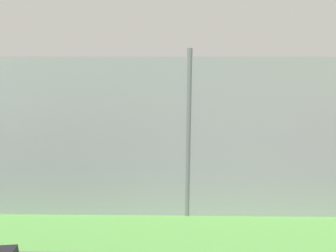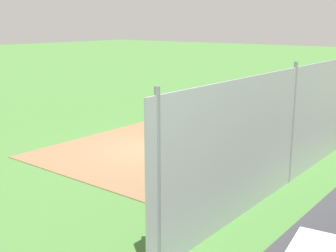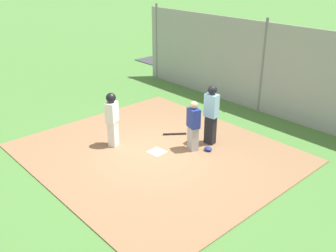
% 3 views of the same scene
% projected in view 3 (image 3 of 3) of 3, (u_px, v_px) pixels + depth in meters
% --- Properties ---
extents(ground_plane, '(140.00, 140.00, 0.00)m').
position_uv_depth(ground_plane, '(157.00, 153.00, 10.96)').
color(ground_plane, '#477A38').
extents(dirt_infield, '(7.20, 6.40, 0.03)m').
position_uv_depth(dirt_infield, '(157.00, 153.00, 10.96)').
color(dirt_infield, '#896647').
rests_on(dirt_infield, ground_plane).
extents(home_plate, '(0.47, 0.47, 0.02)m').
position_uv_depth(home_plate, '(157.00, 152.00, 10.95)').
color(home_plate, white).
rests_on(home_plate, dirt_infield).
extents(catcher, '(0.44, 0.36, 1.51)m').
position_uv_depth(catcher, '(193.00, 125.00, 10.81)').
color(catcher, '#9E9EA3').
rests_on(catcher, dirt_infield).
extents(umpire, '(0.41, 0.31, 1.83)m').
position_uv_depth(umpire, '(211.00, 113.00, 11.10)').
color(umpire, black).
rests_on(umpire, dirt_infield).
extents(runner, '(0.41, 0.46, 1.65)m').
position_uv_depth(runner, '(112.00, 116.00, 10.98)').
color(runner, silver).
rests_on(runner, dirt_infield).
extents(baseball_bat, '(0.50, 0.62, 0.06)m').
position_uv_depth(baseball_bat, '(175.00, 134.00, 12.02)').
color(baseball_bat, black).
rests_on(baseball_bat, dirt_infield).
extents(catcher_mask, '(0.24, 0.20, 0.12)m').
position_uv_depth(catcher_mask, '(208.00, 149.00, 11.02)').
color(catcher_mask, navy).
rests_on(catcher_mask, dirt_infield).
extents(backstop_fence, '(12.00, 0.10, 3.35)m').
position_uv_depth(backstop_fence, '(263.00, 68.00, 13.36)').
color(backstop_fence, '#93999E').
rests_on(backstop_fence, ground_plane).
extents(parking_lot, '(18.00, 5.20, 0.04)m').
position_uv_depth(parking_lot, '(310.00, 88.00, 16.35)').
color(parking_lot, '#38383D').
rests_on(parking_lot, ground_plane).
extents(parked_car_red, '(4.39, 2.32, 1.28)m').
position_uv_depth(parked_car_red, '(206.00, 54.00, 19.59)').
color(parked_car_red, maroon).
rests_on(parked_car_red, parking_lot).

